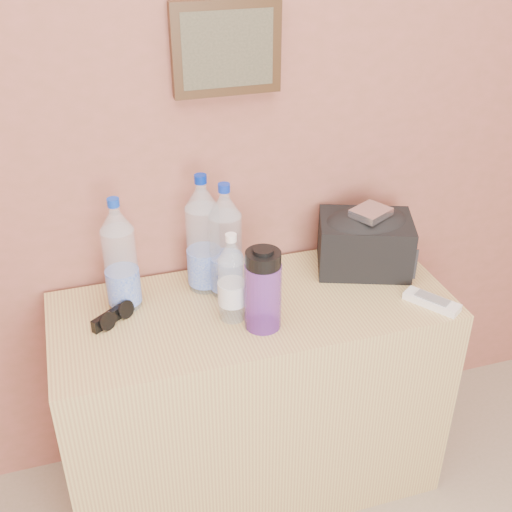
{
  "coord_description": "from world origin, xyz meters",
  "views": [
    {
      "loc": [
        -0.35,
        0.28,
        1.8
      ],
      "look_at": [
        0.1,
        1.71,
        0.9
      ],
      "focal_mm": 45.0,
      "sensor_mm": 36.0,
      "label": 1
    }
  ],
  "objects_px": {
    "dresser": "(253,397)",
    "pet_large_b": "(203,239)",
    "foil_packet": "(371,212)",
    "ac_remote": "(432,302)",
    "toiletry_bag": "(365,241)",
    "pet_large_a": "(120,260)",
    "pet_small": "(232,282)",
    "nalgene_bottle": "(263,289)",
    "sunglasses": "(113,315)",
    "pet_large_c": "(226,246)"
  },
  "relations": [
    {
      "from": "pet_large_c",
      "to": "pet_small",
      "type": "relative_size",
      "value": 1.32
    },
    {
      "from": "pet_small",
      "to": "ac_remote",
      "type": "bearing_deg",
      "value": -11.61
    },
    {
      "from": "pet_large_a",
      "to": "pet_large_b",
      "type": "height_order",
      "value": "pet_large_b"
    },
    {
      "from": "pet_large_c",
      "to": "toiletry_bag",
      "type": "height_order",
      "value": "pet_large_c"
    },
    {
      "from": "pet_large_c",
      "to": "ac_remote",
      "type": "distance_m",
      "value": 0.62
    },
    {
      "from": "dresser",
      "to": "pet_large_b",
      "type": "relative_size",
      "value": 3.18
    },
    {
      "from": "pet_small",
      "to": "toiletry_bag",
      "type": "xyz_separation_m",
      "value": [
        0.47,
        0.14,
        -0.02
      ]
    },
    {
      "from": "pet_small",
      "to": "ac_remote",
      "type": "distance_m",
      "value": 0.59
    },
    {
      "from": "pet_large_a",
      "to": "ac_remote",
      "type": "height_order",
      "value": "pet_large_a"
    },
    {
      "from": "dresser",
      "to": "nalgene_bottle",
      "type": "bearing_deg",
      "value": -91.94
    },
    {
      "from": "pet_large_a",
      "to": "foil_packet",
      "type": "height_order",
      "value": "pet_large_a"
    },
    {
      "from": "pet_small",
      "to": "sunglasses",
      "type": "distance_m",
      "value": 0.35
    },
    {
      "from": "pet_small",
      "to": "toiletry_bag",
      "type": "distance_m",
      "value": 0.48
    },
    {
      "from": "ac_remote",
      "to": "toiletry_bag",
      "type": "xyz_separation_m",
      "value": [
        -0.1,
        0.25,
        0.08
      ]
    },
    {
      "from": "nalgene_bottle",
      "to": "toiletry_bag",
      "type": "distance_m",
      "value": 0.44
    },
    {
      "from": "dresser",
      "to": "ac_remote",
      "type": "xyz_separation_m",
      "value": [
        0.49,
        -0.16,
        0.37
      ]
    },
    {
      "from": "ac_remote",
      "to": "sunglasses",
      "type": "bearing_deg",
      "value": -136.32
    },
    {
      "from": "pet_small",
      "to": "ac_remote",
      "type": "height_order",
      "value": "pet_small"
    },
    {
      "from": "pet_large_a",
      "to": "sunglasses",
      "type": "xyz_separation_m",
      "value": [
        -0.04,
        -0.07,
        -0.13
      ]
    },
    {
      "from": "pet_large_a",
      "to": "pet_small",
      "type": "relative_size",
      "value": 1.29
    },
    {
      "from": "pet_large_b",
      "to": "toiletry_bag",
      "type": "distance_m",
      "value": 0.51
    },
    {
      "from": "pet_large_a",
      "to": "nalgene_bottle",
      "type": "distance_m",
      "value": 0.41
    },
    {
      "from": "pet_small",
      "to": "sunglasses",
      "type": "xyz_separation_m",
      "value": [
        -0.32,
        0.08,
        -0.1
      ]
    },
    {
      "from": "nalgene_bottle",
      "to": "sunglasses",
      "type": "bearing_deg",
      "value": 160.05
    },
    {
      "from": "pet_large_b",
      "to": "pet_small",
      "type": "height_order",
      "value": "pet_large_b"
    },
    {
      "from": "dresser",
      "to": "pet_small",
      "type": "height_order",
      "value": "pet_small"
    },
    {
      "from": "pet_large_b",
      "to": "nalgene_bottle",
      "type": "bearing_deg",
      "value": -66.31
    },
    {
      "from": "dresser",
      "to": "nalgene_bottle",
      "type": "xyz_separation_m",
      "value": [
        -0.0,
        -0.1,
        0.48
      ]
    },
    {
      "from": "dresser",
      "to": "nalgene_bottle",
      "type": "relative_size",
      "value": 4.74
    },
    {
      "from": "dresser",
      "to": "ac_remote",
      "type": "height_order",
      "value": "ac_remote"
    },
    {
      "from": "pet_large_a",
      "to": "sunglasses",
      "type": "bearing_deg",
      "value": -121.26
    },
    {
      "from": "foil_packet",
      "to": "toiletry_bag",
      "type": "bearing_deg",
      "value": 94.08
    },
    {
      "from": "toiletry_bag",
      "to": "pet_large_a",
      "type": "bearing_deg",
      "value": -160.74
    },
    {
      "from": "pet_large_a",
      "to": "sunglasses",
      "type": "height_order",
      "value": "pet_large_a"
    },
    {
      "from": "dresser",
      "to": "ac_remote",
      "type": "bearing_deg",
      "value": -17.47
    },
    {
      "from": "pet_large_c",
      "to": "nalgene_bottle",
      "type": "distance_m",
      "value": 0.21
    },
    {
      "from": "sunglasses",
      "to": "ac_remote",
      "type": "height_order",
      "value": "sunglasses"
    },
    {
      "from": "dresser",
      "to": "pet_small",
      "type": "bearing_deg",
      "value": -151.54
    },
    {
      "from": "pet_large_c",
      "to": "sunglasses",
      "type": "bearing_deg",
      "value": -171.07
    },
    {
      "from": "pet_large_a",
      "to": "pet_large_b",
      "type": "relative_size",
      "value": 0.93
    },
    {
      "from": "dresser",
      "to": "pet_large_a",
      "type": "xyz_separation_m",
      "value": [
        -0.35,
        0.11,
        0.51
      ]
    },
    {
      "from": "pet_large_c",
      "to": "toiletry_bag",
      "type": "bearing_deg",
      "value": 0.41
    },
    {
      "from": "toiletry_bag",
      "to": "dresser",
      "type": "bearing_deg",
      "value": -146.04
    },
    {
      "from": "dresser",
      "to": "foil_packet",
      "type": "relative_size",
      "value": 10.77
    },
    {
      "from": "pet_small",
      "to": "foil_packet",
      "type": "xyz_separation_m",
      "value": [
        0.47,
        0.12,
        0.09
      ]
    },
    {
      "from": "pet_large_a",
      "to": "toiletry_bag",
      "type": "xyz_separation_m",
      "value": [
        0.75,
        -0.01,
        -0.05
      ]
    },
    {
      "from": "nalgene_bottle",
      "to": "ac_remote",
      "type": "height_order",
      "value": "nalgene_bottle"
    },
    {
      "from": "ac_remote",
      "to": "toiletry_bag",
      "type": "height_order",
      "value": "toiletry_bag"
    },
    {
      "from": "pet_large_a",
      "to": "foil_packet",
      "type": "relative_size",
      "value": 3.16
    },
    {
      "from": "nalgene_bottle",
      "to": "foil_packet",
      "type": "distance_m",
      "value": 0.44
    }
  ]
}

